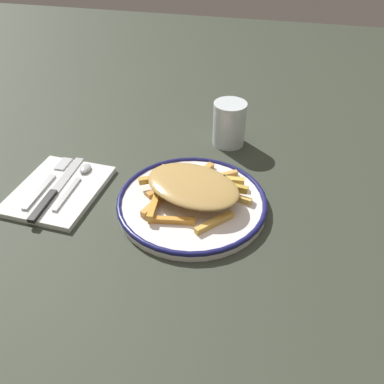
# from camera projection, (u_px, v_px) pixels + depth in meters

# --- Properties ---
(ground_plane) EXTENTS (2.60, 2.60, 0.00)m
(ground_plane) POSITION_uv_depth(u_px,v_px,m) (192.00, 206.00, 0.77)
(ground_plane) COLOR #333A2E
(plate) EXTENTS (0.29, 0.29, 0.02)m
(plate) POSITION_uv_depth(u_px,v_px,m) (192.00, 202.00, 0.76)
(plate) COLOR white
(plate) RESTS_ON ground_plane
(fries_heap) EXTENTS (0.22, 0.21, 0.04)m
(fries_heap) POSITION_uv_depth(u_px,v_px,m) (191.00, 187.00, 0.75)
(fries_heap) COLOR #F6C24F
(fries_heap) RESTS_ON plate
(napkin) EXTENTS (0.17, 0.21, 0.01)m
(napkin) POSITION_uv_depth(u_px,v_px,m) (59.00, 190.00, 0.80)
(napkin) COLOR white
(napkin) RESTS_ON ground_plane
(fork) EXTENTS (0.02, 0.18, 0.00)m
(fork) POSITION_uv_depth(u_px,v_px,m) (48.00, 181.00, 0.80)
(fork) COLOR silver
(fork) RESTS_ON napkin
(knife) EXTENTS (0.02, 0.21, 0.01)m
(knife) POSITION_uv_depth(u_px,v_px,m) (53.00, 193.00, 0.78)
(knife) COLOR black
(knife) RESTS_ON napkin
(spoon) EXTENTS (0.02, 0.15, 0.01)m
(spoon) POSITION_uv_depth(u_px,v_px,m) (78.00, 178.00, 0.81)
(spoon) COLOR silver
(spoon) RESTS_ON napkin
(water_glass) EXTENTS (0.08, 0.08, 0.10)m
(water_glass) POSITION_uv_depth(u_px,v_px,m) (229.00, 124.00, 0.91)
(water_glass) COLOR silver
(water_glass) RESTS_ON ground_plane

